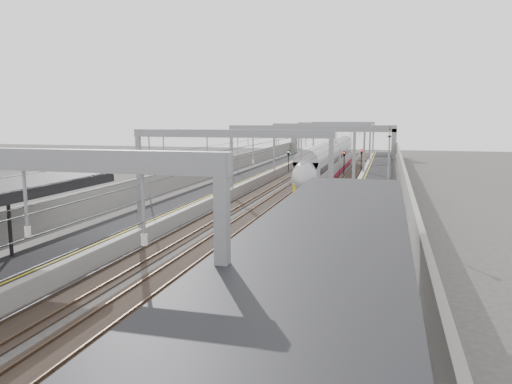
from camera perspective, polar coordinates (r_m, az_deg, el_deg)
The scene contains 13 objects.
platform_left at distance 56.04m, azimuth -3.51°, elevation 0.40°, with size 4.00×120.00×1.00m, color black.
platform_right at distance 53.22m, azimuth 13.06°, elevation -0.22°, with size 4.00×120.00×1.00m, color black.
tracks at distance 54.13m, azimuth 4.55°, elevation -0.37°, with size 11.40×140.00×0.20m.
overhead_line at distance 60.06m, azimuth 5.77°, elevation 6.32°, with size 13.00×140.00×6.60m.
canopy_right at distance 11.19m, azimuth 6.30°, elevation -8.19°, with size 4.40×30.00×4.24m.
overbridge at distance 108.10m, azimuth 9.91°, elevation 6.70°, with size 22.00×2.20×6.90m.
wall_left at distance 56.98m, azimuth -6.58°, elevation 1.61°, with size 0.30×120.00×3.20m, color gray.
wall_right at distance 53.07m, azimuth 16.55°, elevation 0.82°, with size 0.30×120.00×3.20m, color gray.
train at distance 70.32m, azimuth 8.28°, elevation 3.22°, with size 2.62×47.74×4.15m.
bench at distance 14.60m, azimuth 8.42°, elevation -18.92°, with size 0.69×1.94×0.98m.
signal_green at distance 76.33m, azimuth 3.73°, elevation 3.97°, with size 0.32×0.32×3.48m.
signal_red_near at distance 75.31m, azimuth 10.05°, elevation 3.80°, with size 0.32×0.32×3.48m.
signal_red_far at distance 80.83m, azimuth 11.96°, elevation 4.06°, with size 0.32×0.32×3.48m.
Camera 1 is at (9.60, -7.63, 8.27)m, focal length 35.00 mm.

